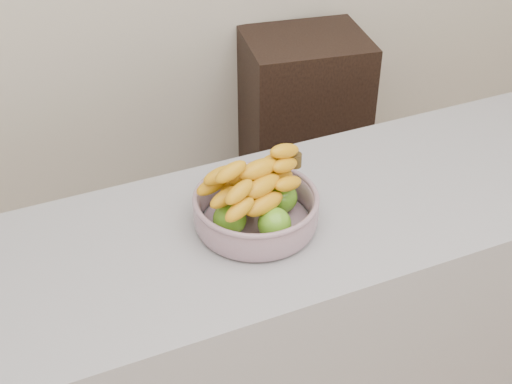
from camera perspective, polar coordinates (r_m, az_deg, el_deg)
counter at (r=2.09m, az=2.36°, el=-11.72°), size 2.00×0.60×0.90m
cabinet at (r=3.03m, az=3.74°, el=4.78°), size 0.53×0.45×0.86m
fruit_bowl at (r=1.71m, az=-0.01°, el=-1.13°), size 0.30×0.30×0.19m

